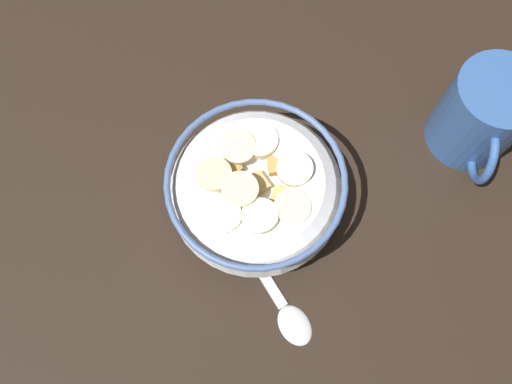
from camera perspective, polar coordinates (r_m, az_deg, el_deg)
name	(u,v)px	position (r cm, az deg, el deg)	size (l,w,h in cm)	color
ground_plane	(256,205)	(51.83, 0.00, -1.48)	(94.58, 94.58, 2.00)	black
cereal_bowl	(256,190)	(47.57, 0.00, 0.19)	(16.24, 16.24, 6.94)	white
spoon	(285,308)	(48.35, 3.17, -12.69)	(11.32, 9.48, 0.80)	silver
coffee_mug	(482,116)	(53.79, 23.65, 7.72)	(10.99, 7.97, 9.37)	#335999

